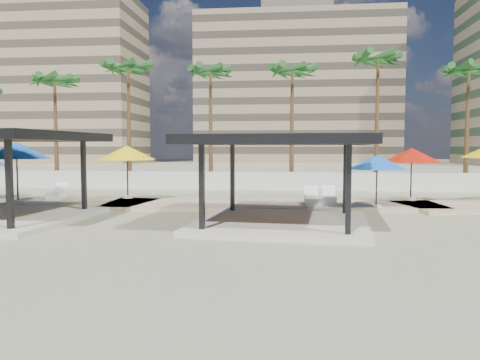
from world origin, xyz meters
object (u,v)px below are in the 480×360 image
at_px(pavilion_central, 281,172).
at_px(lounger_c, 329,199).
at_px(umbrella_c, 412,155).
at_px(lounger_b, 313,200).
at_px(lounger_a, 58,194).

height_order(pavilion_central, lounger_c, pavilion_central).
height_order(umbrella_c, lounger_b, umbrella_c).
height_order(lounger_a, lounger_c, lounger_c).
distance_m(umbrella_c, lounger_a, 18.61).
distance_m(pavilion_central, lounger_b, 5.46).
distance_m(umbrella_c, lounger_c, 4.95).
bearing_deg(umbrella_c, lounger_c, -160.36).
bearing_deg(lounger_c, pavilion_central, 162.12).
xyz_separation_m(pavilion_central, lounger_c, (2.22, 5.85, -1.59)).
relative_size(pavilion_central, lounger_b, 3.26).
distance_m(lounger_a, lounger_c, 14.27).
distance_m(pavilion_central, lounger_a, 13.80).
xyz_separation_m(umbrella_c, lounger_b, (-5.05, -2.31, -2.09)).
relative_size(lounger_a, lounger_b, 0.98).
bearing_deg(lounger_b, lounger_a, 80.90).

